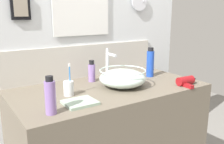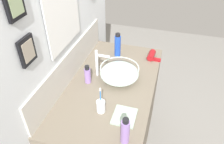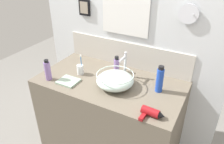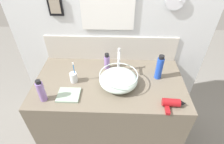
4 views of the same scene
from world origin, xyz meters
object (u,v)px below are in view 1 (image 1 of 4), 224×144
Objects in this scene: glass_bowl_sink at (123,78)px; soap_dispenser at (92,72)px; lotion_bottle at (50,97)px; hand_towel at (80,103)px; faucet at (108,62)px; toothbrush_cup at (69,88)px; hair_drier at (187,81)px; shampoo_bottle at (150,63)px.

soap_dispenser is at bearing 114.93° from glass_bowl_sink.
soap_dispenser is at bearing 42.02° from lotion_bottle.
hand_towel is (-0.39, -0.14, -0.05)m from glass_bowl_sink.
faucet is 1.23× the size of toothbrush_cup.
toothbrush_cup reaches higher than glass_bowl_sink.
hand_towel is at bearing -93.15° from toothbrush_cup.
hair_drier is 0.88× the size of toothbrush_cup.
soap_dispenser is 0.81× the size of lotion_bottle.
shampoo_bottle reaches higher than soap_dispenser.
toothbrush_cup is at bearing 162.69° from hair_drier.
soap_dispenser reaches higher than hair_drier.
toothbrush_cup reaches higher than hand_towel.
faucet reaches higher than soap_dispenser.
shampoo_bottle is at bearing -15.24° from soap_dispenser.
shampoo_bottle is at bearing 17.55° from glass_bowl_sink.
faucet is 0.52m from hand_towel.
shampoo_bottle is 1.18× the size of lotion_bottle.
lotion_bottle is (-0.19, -0.21, 0.04)m from toothbrush_cup.
hand_towel is at bearing -141.02° from faucet.
lotion_bottle is 0.20m from hand_towel.
hair_drier is (0.40, -0.39, -0.11)m from faucet.
lotion_bottle is at bearing -131.62° from toothbrush_cup.
toothbrush_cup is 1.01× the size of lotion_bottle.
hand_towel is at bearing 14.11° from lotion_bottle.
glass_bowl_sink is 1.31× the size of faucet.
soap_dispenser is at bearing 164.76° from shampoo_bottle.
hair_drier is 0.89× the size of lotion_bottle.
shampoo_bottle is 0.78m from hand_towel.
toothbrush_cup reaches higher than lotion_bottle.
soap_dispenser is (-0.11, 0.23, 0.01)m from glass_bowl_sink.
faucet reaches higher than shampoo_bottle.
hair_drier is at bearing -17.31° from toothbrush_cup.
glass_bowl_sink is 0.60m from lotion_bottle.
soap_dispenser is (-0.51, 0.44, 0.04)m from hair_drier.
lotion_bottle is (-0.97, 0.03, 0.06)m from hair_drier.
faucet is 1.24× the size of lotion_bottle.
hand_towel is at bearing 174.60° from hair_drier.
glass_bowl_sink is at bearing 17.83° from lotion_bottle.
soap_dispenser is (0.27, 0.20, 0.03)m from toothbrush_cup.
lotion_bottle reaches higher than hand_towel.
hair_drier is 0.68m from soap_dispenser.
faucet is at bearing 135.82° from hair_drier.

